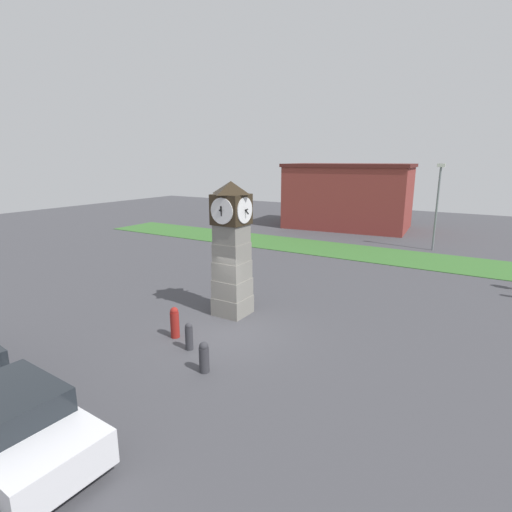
% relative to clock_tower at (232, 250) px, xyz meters
% --- Properties ---
extents(ground_plane, '(83.89, 83.89, 0.00)m').
position_rel_clock_tower_xyz_m(ground_plane, '(0.94, -1.82, -2.69)').
color(ground_plane, '#424247').
extents(clock_tower, '(1.56, 1.61, 5.37)m').
position_rel_clock_tower_xyz_m(clock_tower, '(0.00, 0.00, 0.00)').
color(clock_tower, gray).
rests_on(clock_tower, ground_plane).
extents(bollard_near_tower, '(0.30, 0.30, 0.96)m').
position_rel_clock_tower_xyz_m(bollard_near_tower, '(1.92, -4.26, -2.21)').
color(bollard_near_tower, '#333338').
rests_on(bollard_near_tower, ground_plane).
extents(bollard_mid_row, '(0.26, 0.26, 0.95)m').
position_rel_clock_tower_xyz_m(bollard_mid_row, '(0.58, -3.37, -2.21)').
color(bollard_mid_row, '#333338').
rests_on(bollard_mid_row, ground_plane).
extents(bollard_far_row, '(0.31, 0.31, 1.13)m').
position_rel_clock_tower_xyz_m(bollard_far_row, '(-0.47, -2.92, -2.12)').
color(bollard_far_row, maroon).
rests_on(bollard_far_row, ground_plane).
extents(car_by_building, '(4.03, 2.26, 1.57)m').
position_rel_clock_tower_xyz_m(car_by_building, '(0.88, -9.15, -1.89)').
color(car_by_building, silver).
rests_on(car_by_building, ground_plane).
extents(street_lamp_far_side, '(0.50, 0.24, 5.92)m').
position_rel_clock_tower_xyz_m(street_lamp_far_side, '(5.18, 17.07, 0.76)').
color(street_lamp_far_side, slate).
rests_on(street_lamp_far_side, ground_plane).
extents(warehouse_blue_far, '(11.56, 7.85, 5.82)m').
position_rel_clock_tower_xyz_m(warehouse_blue_far, '(-3.20, 23.45, 0.23)').
color(warehouse_blue_far, maroon).
rests_on(warehouse_blue_far, ground_plane).
extents(grass_verge_far, '(50.33, 4.69, 0.04)m').
position_rel_clock_tower_xyz_m(grass_verge_far, '(4.16, 13.56, -2.67)').
color(grass_verge_far, '#386B2D').
rests_on(grass_verge_far, ground_plane).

